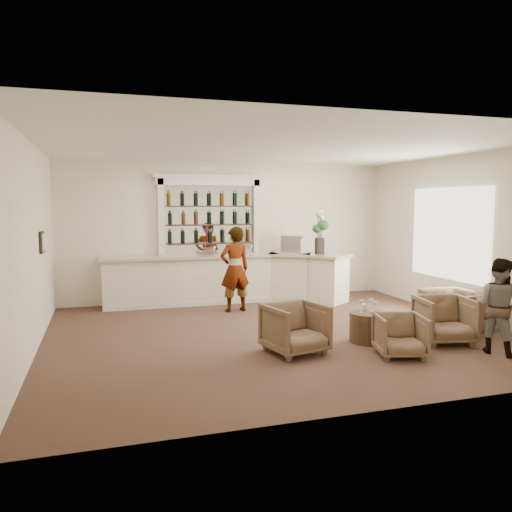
{
  "coord_description": "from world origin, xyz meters",
  "views": [
    {
      "loc": [
        -2.95,
        -8.25,
        2.32
      ],
      "look_at": [
        -0.13,
        0.9,
        1.32
      ],
      "focal_mm": 35.0,
      "sensor_mm": 36.0,
      "label": 1
    }
  ],
  "objects_px": {
    "armchair_far": "(455,310)",
    "bar_counter": "(228,279)",
    "guest": "(498,306)",
    "armchair_center": "(400,335)",
    "cocktail_table": "(368,327)",
    "flower_vase": "(320,230)",
    "armchair_left": "(295,328)",
    "armchair_right": "(445,320)",
    "sommelier": "(235,269)",
    "espresso_machine": "(291,244)"
  },
  "relations": [
    {
      "from": "bar_counter",
      "to": "sommelier",
      "type": "bearing_deg",
      "value": -95.35
    },
    {
      "from": "sommelier",
      "to": "armchair_right",
      "type": "distance_m",
      "value": 4.4
    },
    {
      "from": "armchair_center",
      "to": "cocktail_table",
      "type": "bearing_deg",
      "value": 108.81
    },
    {
      "from": "cocktail_table",
      "to": "sommelier",
      "type": "distance_m",
      "value": 3.43
    },
    {
      "from": "cocktail_table",
      "to": "armchair_center",
      "type": "height_order",
      "value": "armchair_center"
    },
    {
      "from": "sommelier",
      "to": "flower_vase",
      "type": "relative_size",
      "value": 1.79
    },
    {
      "from": "cocktail_table",
      "to": "armchair_left",
      "type": "xyz_separation_m",
      "value": [
        -1.41,
        -0.23,
        0.14
      ]
    },
    {
      "from": "cocktail_table",
      "to": "sommelier",
      "type": "bearing_deg",
      "value": 117.2
    },
    {
      "from": "guest",
      "to": "armchair_right",
      "type": "bearing_deg",
      "value": 2.83
    },
    {
      "from": "armchair_center",
      "to": "guest",
      "type": "bearing_deg",
      "value": 4.6
    },
    {
      "from": "flower_vase",
      "to": "bar_counter",
      "type": "bearing_deg",
      "value": 166.4
    },
    {
      "from": "guest",
      "to": "bar_counter",
      "type": "bearing_deg",
      "value": 5.57
    },
    {
      "from": "sommelier",
      "to": "espresso_machine",
      "type": "bearing_deg",
      "value": -158.08
    },
    {
      "from": "armchair_left",
      "to": "armchair_far",
      "type": "bearing_deg",
      "value": -3.15
    },
    {
      "from": "guest",
      "to": "espresso_machine",
      "type": "height_order",
      "value": "espresso_machine"
    },
    {
      "from": "cocktail_table",
      "to": "armchair_far",
      "type": "height_order",
      "value": "armchair_far"
    },
    {
      "from": "armchair_left",
      "to": "guest",
      "type": "bearing_deg",
      "value": -29.93
    },
    {
      "from": "sommelier",
      "to": "armchair_center",
      "type": "xyz_separation_m",
      "value": [
        1.59,
        -3.85,
        -0.59
      ]
    },
    {
      "from": "bar_counter",
      "to": "flower_vase",
      "type": "bearing_deg",
      "value": -13.6
    },
    {
      "from": "armchair_right",
      "to": "guest",
      "type": "bearing_deg",
      "value": -50.23
    },
    {
      "from": "armchair_center",
      "to": "armchair_right",
      "type": "height_order",
      "value": "armchair_right"
    },
    {
      "from": "flower_vase",
      "to": "armchair_right",
      "type": "bearing_deg",
      "value": -81.78
    },
    {
      "from": "armchair_right",
      "to": "cocktail_table",
      "type": "bearing_deg",
      "value": 172.72
    },
    {
      "from": "armchair_center",
      "to": "flower_vase",
      "type": "bearing_deg",
      "value": 97.31
    },
    {
      "from": "sommelier",
      "to": "armchair_right",
      "type": "bearing_deg",
      "value": 121.17
    },
    {
      "from": "bar_counter",
      "to": "armchair_right",
      "type": "distance_m",
      "value": 5.1
    },
    {
      "from": "espresso_machine",
      "to": "armchair_left",
      "type": "bearing_deg",
      "value": -86.84
    },
    {
      "from": "armchair_left",
      "to": "armchair_right",
      "type": "height_order",
      "value": "armchair_left"
    },
    {
      "from": "armchair_right",
      "to": "armchair_far",
      "type": "relative_size",
      "value": 0.81
    },
    {
      "from": "bar_counter",
      "to": "armchair_right",
      "type": "height_order",
      "value": "bar_counter"
    },
    {
      "from": "bar_counter",
      "to": "guest",
      "type": "height_order",
      "value": "guest"
    },
    {
      "from": "guest",
      "to": "armchair_left",
      "type": "xyz_separation_m",
      "value": [
        -3.01,
        0.92,
        -0.35
      ]
    },
    {
      "from": "guest",
      "to": "armchair_center",
      "type": "distance_m",
      "value": 1.62
    },
    {
      "from": "armchair_center",
      "to": "armchair_far",
      "type": "height_order",
      "value": "armchair_far"
    },
    {
      "from": "guest",
      "to": "flower_vase",
      "type": "distance_m",
      "value": 4.78
    },
    {
      "from": "cocktail_table",
      "to": "flower_vase",
      "type": "bearing_deg",
      "value": 79.32
    },
    {
      "from": "bar_counter",
      "to": "espresso_machine",
      "type": "height_order",
      "value": "espresso_machine"
    },
    {
      "from": "armchair_center",
      "to": "armchair_far",
      "type": "xyz_separation_m",
      "value": [
        2.0,
        1.23,
        0.02
      ]
    },
    {
      "from": "guest",
      "to": "armchair_right",
      "type": "distance_m",
      "value": 0.91
    },
    {
      "from": "armchair_far",
      "to": "bar_counter",
      "type": "bearing_deg",
      "value": -140.35
    },
    {
      "from": "sommelier",
      "to": "espresso_machine",
      "type": "distance_m",
      "value": 1.95
    },
    {
      "from": "bar_counter",
      "to": "cocktail_table",
      "type": "xyz_separation_m",
      "value": [
        1.45,
        -3.94,
        -0.32
      ]
    },
    {
      "from": "cocktail_table",
      "to": "armchair_right",
      "type": "bearing_deg",
      "value": -18.9
    },
    {
      "from": "armchair_left",
      "to": "bar_counter",
      "type": "bearing_deg",
      "value": 77.52
    },
    {
      "from": "bar_counter",
      "to": "guest",
      "type": "distance_m",
      "value": 5.93
    },
    {
      "from": "sommelier",
      "to": "espresso_machine",
      "type": "height_order",
      "value": "sommelier"
    },
    {
      "from": "guest",
      "to": "armchair_right",
      "type": "xyz_separation_m",
      "value": [
        -0.4,
        0.74,
        -0.36
      ]
    },
    {
      "from": "armchair_center",
      "to": "armchair_right",
      "type": "relative_size",
      "value": 0.83
    },
    {
      "from": "cocktail_table",
      "to": "sommelier",
      "type": "xyz_separation_m",
      "value": [
        -1.54,
        2.99,
        0.67
      ]
    },
    {
      "from": "bar_counter",
      "to": "armchair_center",
      "type": "xyz_separation_m",
      "value": [
        1.5,
        -4.8,
        -0.25
      ]
    }
  ]
}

